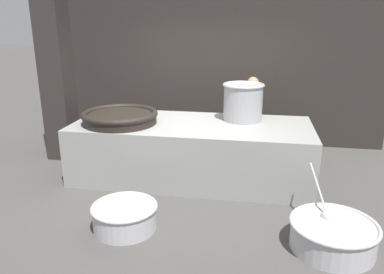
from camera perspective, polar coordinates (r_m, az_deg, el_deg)
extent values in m
plane|color=#474442|center=(6.04, 0.00, -5.99)|extent=(60.00, 60.00, 0.00)
cube|color=#2D2826|center=(7.56, 2.68, 12.11)|extent=(6.80, 0.24, 3.41)
cube|color=#2D2826|center=(6.93, -20.12, 10.60)|extent=(0.44, 0.44, 3.41)
cube|color=gray|center=(5.88, 0.00, -2.05)|extent=(3.64, 1.50, 0.88)
cylinder|color=black|center=(5.85, -10.90, 2.77)|extent=(1.12, 1.12, 0.14)
torus|color=black|center=(5.83, -10.94, 3.45)|extent=(1.16, 1.16, 0.09)
cylinder|color=#9E9EA3|center=(5.93, 7.77, 5.19)|extent=(0.61, 0.61, 0.56)
torus|color=#9E9EA3|center=(5.88, 7.88, 7.85)|extent=(0.65, 0.65, 0.04)
cylinder|color=#9E7551|center=(6.75, 8.74, -0.41)|extent=(0.11, 0.11, 0.72)
cylinder|color=#9E7551|center=(6.89, 9.01, -0.03)|extent=(0.11, 0.11, 0.72)
cube|color=#4C663F|center=(6.78, 8.93, 0.96)|extent=(0.21, 0.25, 0.47)
cube|color=#9E7551|center=(6.66, 9.13, 4.93)|extent=(0.22, 0.46, 0.53)
cylinder|color=#9E7551|center=(6.47, 7.95, 4.60)|extent=(0.30, 0.14, 0.49)
cylinder|color=#9E7551|center=(6.89, 8.76, 5.35)|extent=(0.30, 0.14, 0.49)
sphere|color=#9E7551|center=(6.59, 9.29, 8.15)|extent=(0.20, 0.20, 0.20)
cylinder|color=#B7B7BC|center=(4.48, 20.64, -13.99)|extent=(0.90, 0.90, 0.30)
torus|color=#B7B7BC|center=(4.40, 20.85, -12.30)|extent=(0.95, 0.95, 0.05)
cylinder|color=tan|center=(4.44, 20.73, -13.24)|extent=(0.79, 0.79, 0.08)
sphere|color=#B7B7BC|center=(4.53, 19.98, -11.41)|extent=(0.16, 0.16, 0.16)
cylinder|color=#B7B7BC|center=(4.68, 18.74, -7.49)|extent=(0.18, 0.59, 0.43)
cylinder|color=#B7B7BC|center=(4.64, -10.19, -11.99)|extent=(0.75, 0.75, 0.29)
torus|color=#B7B7BC|center=(4.58, -10.29, -10.42)|extent=(0.79, 0.79, 0.04)
cylinder|color=orange|center=(4.61, -10.23, -11.29)|extent=(0.66, 0.66, 0.07)
cylinder|color=orange|center=(4.59, -8.93, -10.67)|extent=(0.04, 0.04, 0.03)
cylinder|color=orange|center=(4.47, -11.46, -11.50)|extent=(0.05, 0.05, 0.04)
cylinder|color=orange|center=(4.66, -11.18, -10.35)|extent=(0.06, 0.05, 0.03)
cylinder|color=orange|center=(4.53, -13.18, -11.35)|extent=(0.05, 0.04, 0.03)
cylinder|color=orange|center=(4.47, -13.12, -11.71)|extent=(0.05, 0.05, 0.03)
cylinder|color=orange|center=(4.49, -8.35, -11.29)|extent=(0.06, 0.04, 0.03)
cylinder|color=orange|center=(4.64, -11.99, -10.50)|extent=(0.05, 0.06, 0.03)
cylinder|color=orange|center=(4.80, -11.58, -9.42)|extent=(0.05, 0.05, 0.04)
cylinder|color=orange|center=(4.63, -10.79, -10.50)|extent=(0.04, 0.04, 0.03)
cylinder|color=orange|center=(4.59, -10.28, -10.73)|extent=(0.04, 0.05, 0.02)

